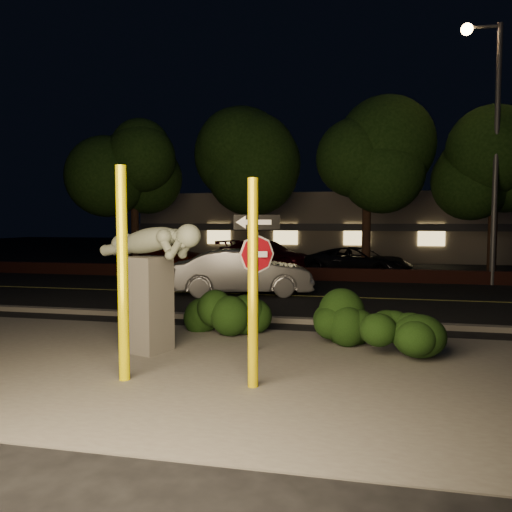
{
  "coord_description": "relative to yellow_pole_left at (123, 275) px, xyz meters",
  "views": [
    {
      "loc": [
        2.37,
        -8.47,
        2.37
      ],
      "look_at": [
        0.09,
        2.16,
        1.6
      ],
      "focal_mm": 35.0,
      "sensor_mm": 36.0,
      "label": 1
    }
  ],
  "objects": [
    {
      "name": "yellow_pole_left",
      "position": [
        0.0,
        0.0,
        0.0
      ],
      "size": [
        0.16,
        0.16,
        3.17
      ],
      "primitive_type": "cylinder",
      "color": "#F9EA00",
      "rests_on": "ground"
    },
    {
      "name": "tree_far_b",
      "position": [
        -1.44,
        15.0,
        4.47
      ],
      "size": [
        5.2,
        5.2,
        8.41
      ],
      "color": "black",
      "rests_on": "ground"
    },
    {
      "name": "lane_marking",
      "position": [
        1.06,
        8.8,
        -1.57
      ],
      "size": [
        80.0,
        0.12,
        0.0
      ],
      "primitive_type": "cube",
      "color": "#B0B146",
      "rests_on": "road"
    },
    {
      "name": "brick_wall",
      "position": [
        1.06,
        13.1,
        -1.34
      ],
      "size": [
        40.0,
        0.35,
        0.5
      ],
      "primitive_type": "cube",
      "color": "#401A14",
      "rests_on": "ground"
    },
    {
      "name": "parked_car_dark",
      "position": [
        3.26,
        14.99,
        -0.96
      ],
      "size": [
        4.92,
        3.49,
        1.25
      ],
      "primitive_type": "imported",
      "rotation": [
        0.0,
        0.0,
        1.22
      ],
      "color": "black",
      "rests_on": "ground"
    },
    {
      "name": "parked_car_darkred",
      "position": [
        -1.13,
        16.77,
        -0.87
      ],
      "size": [
        5.31,
        3.68,
        1.43
      ],
      "primitive_type": "imported",
      "rotation": [
        0.0,
        0.0,
        1.19
      ],
      "color": "#3E040E",
      "rests_on": "ground"
    },
    {
      "name": "ground",
      "position": [
        1.06,
        11.8,
        -1.59
      ],
      "size": [
        90.0,
        90.0,
        0.0
      ],
      "primitive_type": "plane",
      "color": "black",
      "rests_on": "ground"
    },
    {
      "name": "building",
      "position": [
        1.06,
        26.79,
        0.41
      ],
      "size": [
        22.0,
        10.2,
        4.0
      ],
      "color": "gray",
      "rests_on": "ground"
    },
    {
      "name": "parked_car_red",
      "position": [
        -6.04,
        16.51,
        -0.86
      ],
      "size": [
        4.59,
        3.48,
        1.46
      ],
      "primitive_type": "imported",
      "rotation": [
        0.0,
        0.0,
        1.1
      ],
      "color": "#6D1703",
      "rests_on": "ground"
    },
    {
      "name": "yellow_pole_right",
      "position": [
        1.93,
        0.1,
        -0.1
      ],
      "size": [
        0.15,
        0.15,
        2.96
      ],
      "primitive_type": "cylinder",
      "color": "yellow",
      "rests_on": "ground"
    },
    {
      "name": "signpost",
      "position": [
        1.56,
        2.08,
        0.18
      ],
      "size": [
        0.8,
        0.29,
        2.48
      ],
      "rotation": [
        0.0,
        0.0,
        0.33
      ],
      "color": "black",
      "rests_on": "ground"
    },
    {
      "name": "sculpture",
      "position": [
        -0.31,
        1.6,
        -0.16
      ],
      "size": [
        2.15,
        1.18,
        2.32
      ],
      "rotation": [
        0.0,
        0.0,
        -0.32
      ],
      "color": "#4C4944",
      "rests_on": "ground"
    },
    {
      "name": "curb",
      "position": [
        1.06,
        4.7,
        -1.53
      ],
      "size": [
        80.0,
        0.25,
        0.12
      ],
      "primitive_type": "cube",
      "color": "#4C4944",
      "rests_on": "ground"
    },
    {
      "name": "tree_far_a",
      "position": [
        -6.94,
        14.8,
        3.75
      ],
      "size": [
        4.6,
        4.6,
        7.43
      ],
      "color": "black",
      "rests_on": "ground"
    },
    {
      "name": "hedge_right",
      "position": [
        2.8,
        3.0,
        -1.03
      ],
      "size": [
        1.77,
        1.04,
        1.12
      ],
      "primitive_type": "ellipsoid",
      "rotation": [
        0.0,
        0.0,
        0.07
      ],
      "color": "black",
      "rests_on": "ground"
    },
    {
      "name": "parking_lot",
      "position": [
        1.06,
        18.8,
        -1.58
      ],
      "size": [
        40.0,
        12.0,
        0.01
      ],
      "primitive_type": "cube",
      "color": "black",
      "rests_on": "ground"
    },
    {
      "name": "road",
      "position": [
        1.06,
        8.8,
        -1.58
      ],
      "size": [
        80.0,
        8.0,
        0.01
      ],
      "primitive_type": "cube",
      "color": "black",
      "rests_on": "ground"
    },
    {
      "name": "tree_far_c",
      "position": [
        3.56,
        14.6,
        4.08
      ],
      "size": [
        4.8,
        4.8,
        7.84
      ],
      "color": "black",
      "rests_on": "ground"
    },
    {
      "name": "streetlight",
      "position": [
        7.89,
        12.99,
        4.03
      ],
      "size": [
        1.43,
        0.41,
        9.45
      ],
      "rotation": [
        0.0,
        0.0,
        0.04
      ],
      "color": "#4E4E54",
      "rests_on": "ground"
    },
    {
      "name": "tree_far_d",
      "position": [
        8.56,
        15.1,
        3.83
      ],
      "size": [
        4.4,
        4.4,
        7.42
      ],
      "color": "black",
      "rests_on": "ground"
    },
    {
      "name": "patio",
      "position": [
        1.06,
        0.8,
        -1.58
      ],
      "size": [
        14.0,
        6.0,
        0.02
      ],
      "primitive_type": "cube",
      "color": "#4C4944",
      "rests_on": "ground"
    },
    {
      "name": "silver_sedan",
      "position": [
        -0.31,
        8.69,
        -0.86
      ],
      "size": [
        4.64,
        2.57,
        1.45
      ],
      "primitive_type": "imported",
      "rotation": [
        0.0,
        0.0,
        1.82
      ],
      "color": "#A3A4A8",
      "rests_on": "ground"
    },
    {
      "name": "hedge_center",
      "position": [
        0.67,
        3.24,
        -1.03
      ],
      "size": [
        2.35,
        1.67,
        1.11
      ],
      "primitive_type": "ellipsoid",
      "rotation": [
        0.0,
        0.0,
        -0.35
      ],
      "color": "black",
      "rests_on": "ground"
    },
    {
      "name": "hedge_far_right",
      "position": [
        4.1,
        2.03,
        -1.07
      ],
      "size": [
        1.7,
        1.31,
        1.04
      ],
      "primitive_type": "ellipsoid",
      "rotation": [
        0.0,
        0.0,
        -0.28
      ],
      "color": "black",
      "rests_on": "ground"
    }
  ]
}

